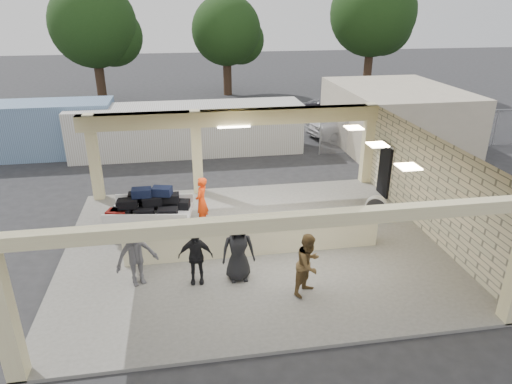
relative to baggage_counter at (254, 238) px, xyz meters
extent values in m
plane|color=#262629|center=(0.00, 0.50, -0.59)|extent=(120.00, 120.00, 0.00)
cube|color=#64625D|center=(0.00, 0.50, -0.54)|extent=(12.00, 10.00, 0.10)
cube|color=beige|center=(0.00, 0.50, 2.91)|extent=(12.00, 10.00, 0.02)
cube|color=#BCB794|center=(6.00, 0.50, 1.16)|extent=(0.02, 10.00, 3.50)
cube|color=black|center=(5.94, 3.70, 0.56)|extent=(0.10, 0.95, 2.10)
cube|color=beige|center=(0.00, 5.25, 2.61)|extent=(12.00, 0.50, 0.60)
cube|color=beige|center=(0.00, -4.35, 2.76)|extent=(12.00, 0.30, 0.30)
cube|color=beige|center=(-5.50, 5.25, 1.21)|extent=(0.40, 0.40, 3.50)
cube|color=beige|center=(-1.50, 5.25, 1.21)|extent=(0.40, 0.40, 3.50)
cube|color=beige|center=(5.80, 5.30, 1.21)|extent=(0.40, 0.40, 3.50)
cube|color=beige|center=(-5.80, -4.30, 1.21)|extent=(0.40, 0.40, 3.50)
cube|color=white|center=(0.00, 5.00, 2.29)|extent=(1.30, 0.12, 0.06)
cube|color=#FFEABF|center=(3.80, 2.00, 2.88)|extent=(0.55, 0.55, 0.04)
cube|color=#FFEABF|center=(3.80, 0.00, 2.88)|extent=(0.55, 0.55, 0.04)
cube|color=#FFEABF|center=(3.80, -2.00, 2.88)|extent=(0.55, 0.55, 0.04)
cube|color=beige|center=(0.00, 0.00, -0.04)|extent=(8.00, 0.50, 0.90)
cube|color=#B7B7BC|center=(0.00, 0.00, 0.46)|extent=(8.20, 0.58, 0.06)
cube|color=silver|center=(-3.28, 1.94, 0.18)|extent=(2.97, 2.04, 0.13)
cylinder|color=black|center=(-4.46, 1.50, -0.27)|extent=(0.19, 0.46, 0.44)
cylinder|color=black|center=(-4.29, 2.70, -0.27)|extent=(0.19, 0.46, 0.44)
cylinder|color=black|center=(-2.28, 1.18, -0.27)|extent=(0.19, 0.46, 0.44)
cylinder|color=black|center=(-2.10, 2.38, -0.27)|extent=(0.19, 0.46, 0.44)
cube|color=silver|center=(-3.16, 2.76, 0.40)|extent=(2.74, 0.45, 0.33)
cube|color=silver|center=(-3.40, 1.12, 0.40)|extent=(2.74, 0.45, 0.33)
cube|color=black|center=(-4.20, 1.74, 0.39)|extent=(0.69, 0.51, 0.29)
cube|color=black|center=(-3.44, 1.63, 0.39)|extent=(0.69, 0.51, 0.29)
cube|color=black|center=(-2.67, 1.52, 0.39)|extent=(0.69, 0.51, 0.29)
cube|color=black|center=(-4.11, 2.40, 0.39)|extent=(0.69, 0.51, 0.29)
cube|color=black|center=(-3.34, 2.29, 0.39)|extent=(0.69, 0.51, 0.29)
cube|color=black|center=(-2.58, 2.17, 0.39)|extent=(0.69, 0.51, 0.29)
cube|color=black|center=(-3.97, 1.82, 0.68)|extent=(0.69, 0.51, 0.29)
cube|color=black|center=(-3.17, 1.93, 0.68)|extent=(0.69, 0.51, 0.29)
cube|color=black|center=(-2.59, 2.06, 0.68)|extent=(0.69, 0.51, 0.29)
cube|color=black|center=(-3.67, 2.33, 0.68)|extent=(0.69, 0.51, 0.29)
cube|color=black|center=(-3.50, 1.97, 0.98)|extent=(0.69, 0.51, 0.29)
cube|color=black|center=(-2.83, 1.99, 0.98)|extent=(0.69, 0.51, 0.29)
cube|color=#590F0C|center=(-4.33, 1.65, 0.39)|extent=(0.69, 0.51, 0.29)
cube|color=black|center=(-2.25, 2.13, 0.39)|extent=(0.69, 0.51, 0.29)
cube|color=black|center=(-3.22, 2.38, 0.68)|extent=(0.69, 0.51, 0.29)
cylinder|color=silver|center=(4.77, 1.63, 0.00)|extent=(0.82, 0.64, 0.80)
cylinder|color=black|center=(4.77, 1.63, 0.00)|extent=(0.76, 0.62, 0.71)
cube|color=silver|center=(4.50, 1.63, -0.35)|extent=(0.05, 0.44, 0.27)
cube|color=silver|center=(5.03, 1.63, -0.35)|extent=(0.05, 0.44, 0.27)
imported|color=#FF3D0D|center=(-1.51, 2.22, 0.40)|extent=(0.59, 0.73, 1.77)
imported|color=brown|center=(1.10, -2.38, 0.40)|extent=(0.90, 0.86, 1.78)
imported|color=black|center=(-1.88, -1.39, 0.34)|extent=(1.00, 0.43, 1.65)
imported|color=#4A494E|center=(-3.49, -1.22, 0.46)|extent=(1.28, 0.92, 1.89)
imported|color=black|center=(-0.68, -1.40, 0.47)|extent=(0.94, 0.40, 1.91)
imported|color=silver|center=(7.87, 12.55, 0.17)|extent=(5.73, 3.73, 1.51)
imported|color=silver|center=(12.03, 14.28, 0.05)|extent=(4.31, 2.68, 1.28)
imported|color=black|center=(7.29, 15.02, 0.20)|extent=(4.78, 4.16, 1.57)
cube|color=silver|center=(-1.74, 10.90, 0.70)|extent=(11.87, 2.40, 2.57)
cube|color=#7496BA|center=(-10.87, 11.74, 0.79)|extent=(10.62, 2.55, 2.76)
cylinder|color=gray|center=(5.00, 9.50, 0.41)|extent=(0.06, 0.06, 2.00)
cylinder|color=gray|center=(7.00, 9.50, 0.41)|extent=(0.06, 0.06, 2.00)
cylinder|color=gray|center=(9.00, 9.50, 0.41)|extent=(0.06, 0.06, 2.00)
cylinder|color=gray|center=(11.00, 9.50, 0.41)|extent=(0.06, 0.06, 2.00)
cylinder|color=gray|center=(13.00, 9.50, 0.41)|extent=(0.06, 0.06, 2.00)
cylinder|color=gray|center=(15.00, 9.50, 0.41)|extent=(0.06, 0.06, 2.00)
cube|color=gray|center=(11.00, 9.50, 0.41)|extent=(12.00, 0.02, 2.00)
cylinder|color=gray|center=(11.00, 9.50, 1.41)|extent=(12.00, 0.05, 0.05)
cylinder|color=#382619|center=(-8.00, 24.50, 1.66)|extent=(0.70, 0.70, 4.50)
sphere|color=black|center=(-8.00, 24.50, 5.26)|extent=(6.30, 6.30, 6.30)
sphere|color=black|center=(-6.80, 25.10, 4.36)|extent=(4.50, 4.50, 4.50)
cylinder|color=#382619|center=(2.00, 26.50, 1.41)|extent=(0.70, 0.70, 4.00)
sphere|color=black|center=(2.00, 26.50, 4.61)|extent=(5.60, 5.60, 5.60)
sphere|color=black|center=(3.20, 27.10, 3.81)|extent=(4.00, 4.00, 4.00)
cylinder|color=#382619|center=(14.00, 25.50, 1.91)|extent=(0.70, 0.70, 5.00)
sphere|color=black|center=(14.00, 25.50, 5.91)|extent=(7.00, 7.00, 7.00)
sphere|color=black|center=(15.20, 26.10, 4.91)|extent=(5.00, 5.00, 5.00)
cube|color=beige|center=(9.50, 10.50, 1.01)|extent=(6.00, 8.00, 3.20)
camera|label=1|loc=(-2.00, -12.50, 6.95)|focal=32.00mm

